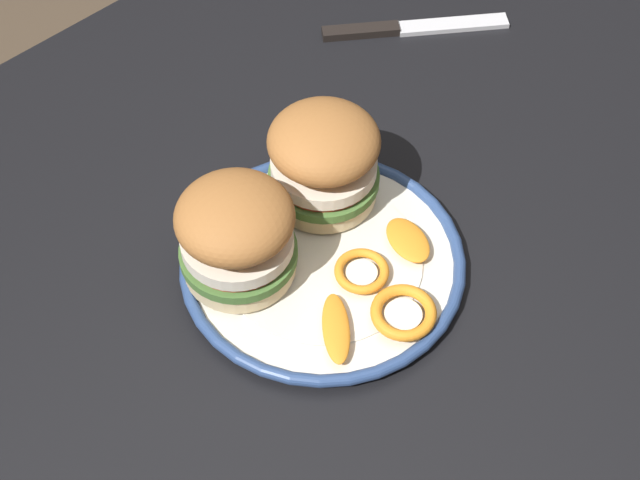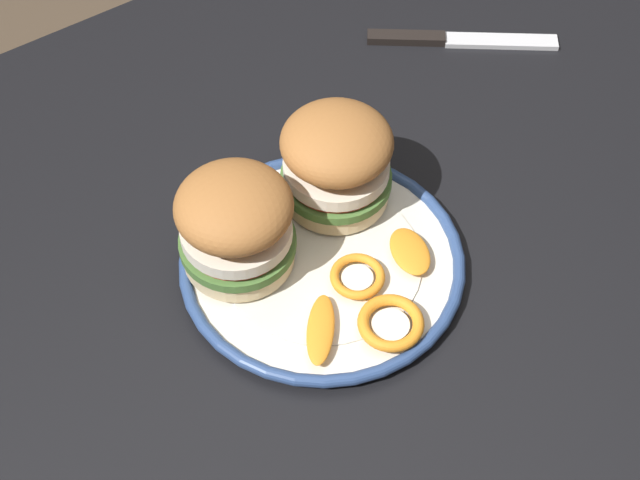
{
  "view_description": "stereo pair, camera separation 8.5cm",
  "coord_description": "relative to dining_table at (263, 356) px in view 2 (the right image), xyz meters",
  "views": [
    {
      "loc": [
        -0.3,
        -0.38,
        1.49
      ],
      "look_at": [
        0.07,
        0.0,
        0.8
      ],
      "focal_mm": 53.43,
      "sensor_mm": 36.0,
      "label": 1
    },
    {
      "loc": [
        -0.23,
        -0.44,
        1.49
      ],
      "look_at": [
        0.07,
        0.0,
        0.8
      ],
      "focal_mm": 53.43,
      "sensor_mm": 36.0,
      "label": 2
    }
  ],
  "objects": [
    {
      "name": "dining_table",
      "position": [
        0.0,
        0.0,
        0.0
      ],
      "size": [
        1.47,
        0.92,
        0.76
      ],
      "color": "black",
      "rests_on": "ground"
    },
    {
      "name": "dinner_plate",
      "position": [
        0.07,
        0.0,
        0.1
      ],
      "size": [
        0.27,
        0.27,
        0.02
      ],
      "color": "silver",
      "rests_on": "dining_table"
    },
    {
      "name": "sandwich_half_left",
      "position": [
        0.01,
        0.04,
        0.16
      ],
      "size": [
        0.12,
        0.12,
        0.1
      ],
      "color": "beige",
      "rests_on": "dinner_plate"
    },
    {
      "name": "sandwich_half_right",
      "position": [
        0.13,
        0.06,
        0.16
      ],
      "size": [
        0.14,
        0.14,
        0.1
      ],
      "color": "beige",
      "rests_on": "dinner_plate"
    },
    {
      "name": "orange_peel_curled",
      "position": [
        0.08,
        -0.04,
        0.12
      ],
      "size": [
        0.07,
        0.07,
        0.01
      ],
      "color": "orange",
      "rests_on": "dinner_plate"
    },
    {
      "name": "orange_peel_strip_long",
      "position": [
        0.14,
        -0.04,
        0.12
      ],
      "size": [
        0.05,
        0.06,
        0.01
      ],
      "color": "orange",
      "rests_on": "dinner_plate"
    },
    {
      "name": "orange_peel_strip_short",
      "position": [
        0.02,
        -0.07,
        0.12
      ],
      "size": [
        0.07,
        0.07,
        0.01
      ],
      "color": "orange",
      "rests_on": "dinner_plate"
    },
    {
      "name": "orange_peel_small_curl",
      "position": [
        0.08,
        -0.1,
        0.12
      ],
      "size": [
        0.08,
        0.08,
        0.01
      ],
      "color": "orange",
      "rests_on": "dinner_plate"
    },
    {
      "name": "table_knife",
      "position": [
        0.38,
        0.18,
        0.1
      ],
      "size": [
        0.19,
        0.15,
        0.01
      ],
      "color": "silver",
      "rests_on": "dining_table"
    }
  ]
}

